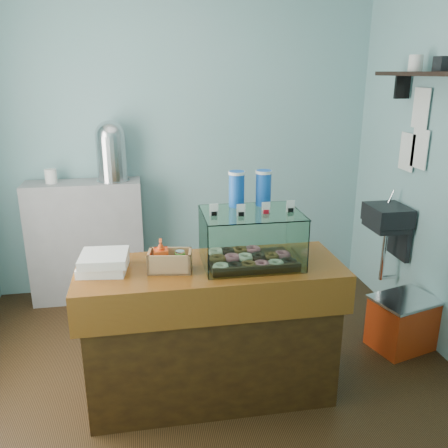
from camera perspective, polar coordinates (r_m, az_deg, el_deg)
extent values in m
plane|color=black|center=(3.52, -2.12, -17.05)|extent=(3.50, 3.50, 0.00)
cube|color=#7EB8B8|center=(4.42, -5.05, 9.81)|extent=(3.50, 0.04, 2.80)
cube|color=#7EB8B8|center=(1.54, 5.03, -5.69)|extent=(3.50, 0.04, 2.80)
cube|color=black|center=(4.09, 19.09, 1.04)|extent=(0.30, 0.35, 0.15)
cube|color=black|center=(4.21, 20.37, -1.49)|extent=(0.04, 0.30, 0.35)
cylinder|color=silver|center=(4.18, 19.46, 3.05)|extent=(0.02, 0.02, 0.12)
cylinder|color=silver|center=(4.20, 18.61, -3.53)|extent=(0.04, 0.04, 0.45)
cube|color=black|center=(3.73, 23.09, 16.29)|extent=(0.25, 1.00, 0.03)
cube|color=black|center=(4.11, 20.66, 15.18)|extent=(0.12, 0.03, 0.18)
cube|color=white|center=(3.96, 22.47, 8.35)|extent=(0.01, 0.21, 0.30)
cube|color=white|center=(4.11, 21.15, 8.09)|extent=(0.01, 0.21, 0.30)
cube|color=white|center=(3.97, 22.61, 12.73)|extent=(0.01, 0.21, 0.30)
cube|color=#46290D|center=(3.08, -1.55, -13.27)|extent=(1.50, 0.56, 0.84)
cube|color=#52230B|center=(2.88, -1.62, -5.58)|extent=(1.60, 0.60, 0.06)
cube|color=#52230B|center=(2.68, -0.71, -10.28)|extent=(1.60, 0.04, 0.18)
cube|color=#98989B|center=(4.46, -16.12, -2.02)|extent=(1.00, 0.32, 1.10)
cube|color=black|center=(2.91, 3.21, -4.46)|extent=(0.52, 0.37, 0.02)
torus|color=silver|center=(2.75, -0.29, -5.18)|extent=(0.10, 0.10, 0.03)
torus|color=black|center=(2.76, 1.35, -5.07)|extent=(0.10, 0.10, 0.03)
torus|color=brown|center=(2.78, 2.98, -4.96)|extent=(0.10, 0.10, 0.03)
torus|color=#D86587|center=(2.80, 4.59, -4.85)|extent=(0.10, 0.10, 0.03)
torus|color=silver|center=(2.82, 6.18, -4.73)|extent=(0.10, 0.10, 0.03)
torus|color=black|center=(2.84, 7.74, -4.61)|extent=(0.10, 0.10, 0.03)
torus|color=brown|center=(2.87, -0.70, -4.22)|extent=(0.10, 0.10, 0.03)
torus|color=#D86587|center=(2.88, 0.88, -4.12)|extent=(0.10, 0.10, 0.03)
torus|color=silver|center=(2.89, 2.45, -4.02)|extent=(0.10, 0.10, 0.03)
torus|color=black|center=(2.91, 4.00, -3.91)|extent=(0.10, 0.10, 0.03)
torus|color=brown|center=(2.93, 5.52, -3.81)|extent=(0.10, 0.10, 0.03)
torus|color=#D86587|center=(2.95, 7.03, -3.70)|extent=(0.10, 0.10, 0.03)
torus|color=silver|center=(2.98, -1.07, -3.33)|extent=(0.10, 0.10, 0.03)
torus|color=black|center=(2.99, 0.45, -3.23)|extent=(0.10, 0.10, 0.03)
torus|color=brown|center=(3.01, 1.96, -3.14)|extent=(0.10, 0.10, 0.03)
torus|color=#D86587|center=(3.02, 3.45, -3.05)|extent=(0.10, 0.10, 0.03)
cube|color=white|center=(2.67, 4.26, -3.21)|extent=(0.58, 0.01, 0.32)
cube|color=white|center=(3.05, 2.40, -0.41)|extent=(0.58, 0.01, 0.32)
cube|color=white|center=(2.81, -2.50, -2.05)|extent=(0.01, 0.42, 0.32)
cube|color=white|center=(2.93, 8.79, -1.38)|extent=(0.01, 0.42, 0.32)
cube|color=white|center=(2.81, 3.32, 1.37)|extent=(0.59, 0.44, 0.01)
cube|color=white|center=(2.71, -1.16, 1.62)|extent=(0.05, 0.00, 0.07)
cube|color=black|center=(2.72, -1.16, 1.16)|extent=(0.03, 0.02, 0.02)
cube|color=white|center=(2.74, 2.01, 1.77)|extent=(0.05, 0.00, 0.07)
cube|color=black|center=(2.74, 2.00, 1.31)|extent=(0.03, 0.02, 0.02)
cube|color=white|center=(2.77, 5.11, 1.91)|extent=(0.05, 0.00, 0.07)
cube|color=#B70E1D|center=(2.78, 5.09, 1.45)|extent=(0.03, 0.02, 0.02)
cube|color=white|center=(2.81, 8.13, 2.04)|extent=(0.05, 0.00, 0.07)
cube|color=black|center=(2.82, 8.11, 1.59)|extent=(0.03, 0.02, 0.02)
cylinder|color=blue|center=(2.90, 1.53, 4.24)|extent=(0.09, 0.09, 0.22)
cylinder|color=white|center=(2.88, 1.55, 6.17)|extent=(0.10, 0.10, 0.02)
cylinder|color=blue|center=(2.94, 4.76, 4.35)|extent=(0.09, 0.09, 0.22)
cylinder|color=white|center=(2.91, 4.81, 6.26)|extent=(0.10, 0.10, 0.02)
cube|color=tan|center=(2.81, -6.49, -5.46)|extent=(0.27, 0.19, 0.01)
cube|color=tan|center=(2.73, -6.66, -4.99)|extent=(0.25, 0.05, 0.12)
cube|color=tan|center=(2.85, -6.40, -3.93)|extent=(0.25, 0.05, 0.12)
cube|color=tan|center=(2.81, -8.93, -4.43)|extent=(0.04, 0.15, 0.12)
cube|color=tan|center=(2.78, -4.10, -4.45)|extent=(0.04, 0.15, 0.12)
imported|color=#F24C16|center=(2.78, -7.58, -3.62)|extent=(0.09, 0.10, 0.18)
cylinder|color=#3C8023|center=(2.79, -5.29, -4.41)|extent=(0.06, 0.06, 0.10)
cylinder|color=silver|center=(2.77, -5.33, -3.35)|extent=(0.05, 0.05, 0.01)
cube|color=white|center=(2.88, -14.31, -4.93)|extent=(0.30, 0.30, 0.05)
cube|color=white|center=(2.85, -14.23, -4.01)|extent=(0.29, 0.29, 0.05)
cylinder|color=silver|center=(4.28, -13.18, 5.14)|extent=(0.28, 0.28, 0.01)
cylinder|color=silver|center=(4.25, -13.37, 7.74)|extent=(0.25, 0.25, 0.39)
sphere|color=silver|center=(4.22, -13.56, 10.32)|extent=(0.25, 0.25, 0.25)
cube|color=red|center=(3.91, 20.70, -11.15)|extent=(0.51, 0.44, 0.39)
cube|color=silver|center=(3.82, 21.03, -8.47)|extent=(0.54, 0.47, 0.02)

